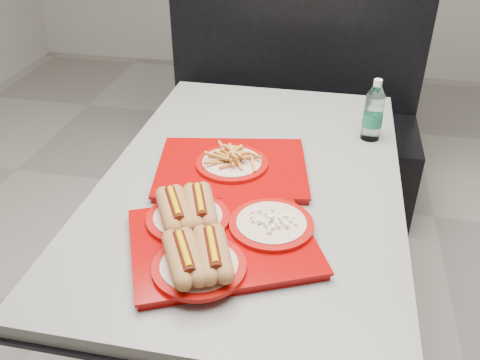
% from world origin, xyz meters
% --- Properties ---
extents(ground, '(6.00, 6.00, 0.00)m').
position_xyz_m(ground, '(0.00, 0.00, 0.00)').
color(ground, gray).
rests_on(ground, ground).
extents(diner_table, '(0.92, 1.42, 0.75)m').
position_xyz_m(diner_table, '(0.00, 0.00, 0.58)').
color(diner_table, black).
rests_on(diner_table, ground).
extents(booth_bench, '(1.30, 0.57, 1.35)m').
position_xyz_m(booth_bench, '(0.00, 1.09, 0.40)').
color(booth_bench, black).
rests_on(booth_bench, ground).
extents(tray_near, '(0.56, 0.51, 0.10)m').
position_xyz_m(tray_near, '(-0.03, -0.36, 0.79)').
color(tray_near, '#920403').
rests_on(tray_near, diner_table).
extents(tray_far, '(0.51, 0.43, 0.09)m').
position_xyz_m(tray_far, '(-0.07, -0.00, 0.78)').
color(tray_far, '#920403').
rests_on(tray_far, diner_table).
extents(water_bottle, '(0.07, 0.07, 0.22)m').
position_xyz_m(water_bottle, '(0.36, 0.32, 0.84)').
color(water_bottle, silver).
rests_on(water_bottle, diner_table).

